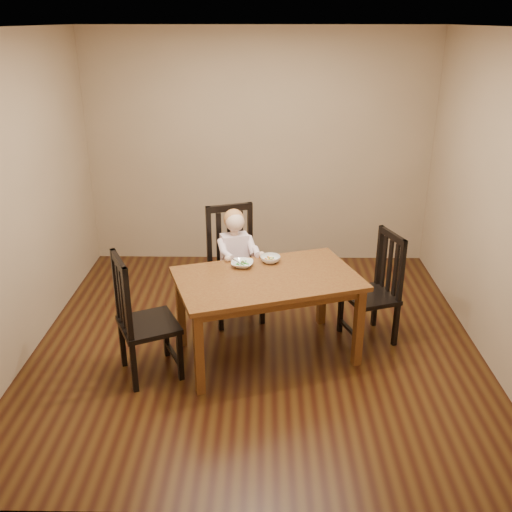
{
  "coord_description": "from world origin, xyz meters",
  "views": [
    {
      "loc": [
        0.07,
        -4.57,
        2.76
      ],
      "look_at": [
        -0.01,
        0.25,
        0.75
      ],
      "focal_mm": 40.0,
      "sensor_mm": 36.0,
      "label": 1
    }
  ],
  "objects_px": {
    "dining_table": "(267,286)",
    "chair_right": "(375,290)",
    "chair_left": "(142,320)",
    "chair_child": "(234,266)",
    "toddler": "(235,254)",
    "bowl_peas": "(242,264)",
    "bowl_veg": "(270,259)"
  },
  "relations": [
    {
      "from": "chair_child",
      "to": "chair_right",
      "type": "xyz_separation_m",
      "value": [
        1.3,
        -0.42,
        -0.04
      ]
    },
    {
      "from": "toddler",
      "to": "bowl_peas",
      "type": "xyz_separation_m",
      "value": [
        0.08,
        -0.46,
        0.1
      ]
    },
    {
      "from": "chair_child",
      "to": "bowl_peas",
      "type": "distance_m",
      "value": 0.58
    },
    {
      "from": "chair_left",
      "to": "bowl_peas",
      "type": "relative_size",
      "value": 5.64
    },
    {
      "from": "toddler",
      "to": "bowl_peas",
      "type": "bearing_deg",
      "value": 81.85
    },
    {
      "from": "chair_left",
      "to": "dining_table",
      "type": "bearing_deg",
      "value": 81.85
    },
    {
      "from": "toddler",
      "to": "bowl_peas",
      "type": "relative_size",
      "value": 3.05
    },
    {
      "from": "chair_right",
      "to": "bowl_peas",
      "type": "bearing_deg",
      "value": 75.42
    },
    {
      "from": "chair_child",
      "to": "toddler",
      "type": "relative_size",
      "value": 1.92
    },
    {
      "from": "chair_left",
      "to": "toddler",
      "type": "height_order",
      "value": "chair_left"
    },
    {
      "from": "bowl_peas",
      "to": "bowl_veg",
      "type": "bearing_deg",
      "value": 22.49
    },
    {
      "from": "chair_child",
      "to": "bowl_peas",
      "type": "height_order",
      "value": "chair_child"
    },
    {
      "from": "chair_left",
      "to": "toddler",
      "type": "distance_m",
      "value": 1.23
    },
    {
      "from": "bowl_peas",
      "to": "chair_right",
      "type": "bearing_deg",
      "value": 4.67
    },
    {
      "from": "dining_table",
      "to": "chair_right",
      "type": "bearing_deg",
      "value": 17.5
    },
    {
      "from": "chair_left",
      "to": "bowl_peas",
      "type": "xyz_separation_m",
      "value": [
        0.8,
        0.54,
        0.26
      ]
    },
    {
      "from": "chair_left",
      "to": "bowl_peas",
      "type": "distance_m",
      "value": 0.99
    },
    {
      "from": "chair_right",
      "to": "bowl_veg",
      "type": "bearing_deg",
      "value": 70.51
    },
    {
      "from": "chair_left",
      "to": "bowl_peas",
      "type": "height_order",
      "value": "chair_left"
    },
    {
      "from": "dining_table",
      "to": "chair_left",
      "type": "height_order",
      "value": "chair_left"
    },
    {
      "from": "dining_table",
      "to": "chair_right",
      "type": "distance_m",
      "value": 1.04
    },
    {
      "from": "chair_right",
      "to": "toddler",
      "type": "height_order",
      "value": "chair_right"
    },
    {
      "from": "chair_right",
      "to": "bowl_veg",
      "type": "relative_size",
      "value": 5.77
    },
    {
      "from": "dining_table",
      "to": "chair_right",
      "type": "relative_size",
      "value": 1.68
    },
    {
      "from": "chair_child",
      "to": "chair_left",
      "type": "relative_size",
      "value": 1.04
    },
    {
      "from": "dining_table",
      "to": "chair_left",
      "type": "distance_m",
      "value": 1.08
    },
    {
      "from": "chair_left",
      "to": "toddler",
      "type": "relative_size",
      "value": 1.85
    },
    {
      "from": "chair_child",
      "to": "bowl_veg",
      "type": "height_order",
      "value": "chair_child"
    },
    {
      "from": "chair_left",
      "to": "bowl_veg",
      "type": "xyz_separation_m",
      "value": [
        1.04,
        0.64,
        0.27
      ]
    },
    {
      "from": "chair_child",
      "to": "chair_right",
      "type": "distance_m",
      "value": 1.37
    },
    {
      "from": "chair_left",
      "to": "chair_right",
      "type": "distance_m",
      "value": 2.09
    },
    {
      "from": "dining_table",
      "to": "chair_left",
      "type": "xyz_separation_m",
      "value": [
        -1.01,
        -0.32,
        -0.15
      ]
    }
  ]
}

